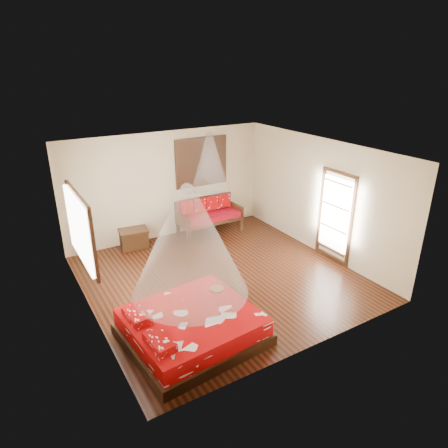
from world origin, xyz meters
The scene contains 10 objects.
room centered at (0.00, 0.00, 1.40)m, with size 5.54×5.54×2.84m.
bed centered at (-1.50, -1.55, 0.25)m, with size 2.29×2.11×0.64m.
daybed centered at (1.01, 2.38, 0.52)m, with size 1.74×0.77×0.94m.
storage_chest centered at (-1.11, 2.45, 0.24)m, with size 0.75×0.58×0.48m.
shutter_panel centered at (1.01, 2.72, 1.90)m, with size 1.52×0.06×1.32m.
window_left centered at (-2.71, 0.20, 1.70)m, with size 0.10×1.74×1.34m.
glazed_door centered at (2.72, -0.60, 1.07)m, with size 0.08×1.02×2.16m.
wine_tray centered at (-0.72, -1.09, 0.56)m, with size 0.27×0.27×0.22m.
mosquito_net_main centered at (-1.48, -1.55, 1.85)m, with size 1.87×1.87×1.80m, color white.
mosquito_net_daybed centered at (1.01, 2.25, 2.00)m, with size 1.00×1.00×1.50m, color white.
Camera 1 is at (-3.88, -6.61, 4.45)m, focal length 32.00 mm.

